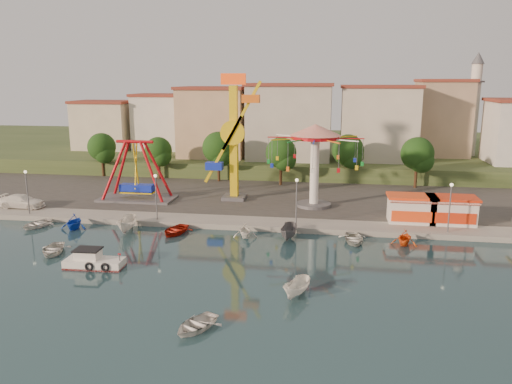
% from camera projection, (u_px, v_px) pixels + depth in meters
% --- Properties ---
extents(ground, '(200.00, 200.00, 0.00)m').
position_uv_depth(ground, '(193.00, 270.00, 43.79)').
color(ground, '#132B36').
rests_on(ground, ground).
extents(quay_deck, '(200.00, 100.00, 0.60)m').
position_uv_depth(quay_deck, '(276.00, 159.00, 103.48)').
color(quay_deck, '#9E998E').
rests_on(quay_deck, ground).
extents(asphalt_pad, '(90.00, 28.00, 0.01)m').
position_uv_depth(asphalt_pad, '(250.00, 190.00, 72.57)').
color(asphalt_pad, '#4C4944').
rests_on(asphalt_pad, quay_deck).
extents(hill_terrace, '(200.00, 60.00, 3.00)m').
position_uv_depth(hill_terrace, '(278.00, 150.00, 108.04)').
color(hill_terrace, '#384C26').
rests_on(hill_terrace, ground).
extents(pirate_ship_ride, '(10.00, 5.00, 8.00)m').
position_uv_depth(pirate_ship_ride, '(136.00, 172.00, 66.01)').
color(pirate_ship_ride, '#59595E').
rests_on(pirate_ship_ride, quay_deck).
extents(kamikaze_tower, '(5.43, 3.10, 16.50)m').
position_uv_depth(kamikaze_tower, '(235.00, 141.00, 65.10)').
color(kamikaze_tower, '#59595E').
rests_on(kamikaze_tower, quay_deck).
extents(wave_swinger, '(11.60, 11.60, 10.40)m').
position_uv_depth(wave_swinger, '(315.00, 147.00, 61.71)').
color(wave_swinger, '#59595E').
rests_on(wave_swinger, quay_deck).
extents(booth_left, '(5.40, 3.78, 3.08)m').
position_uv_depth(booth_left, '(411.00, 208.00, 56.08)').
color(booth_left, white).
rests_on(booth_left, quay_deck).
extents(booth_mid, '(5.40, 3.78, 3.08)m').
position_uv_depth(booth_mid, '(451.00, 210.00, 55.43)').
color(booth_mid, white).
rests_on(booth_mid, quay_deck).
extents(lamp_post_0, '(0.14, 0.14, 5.00)m').
position_uv_depth(lamp_post_0, '(28.00, 193.00, 59.26)').
color(lamp_post_0, '#59595E').
rests_on(lamp_post_0, quay_deck).
extents(lamp_post_1, '(0.14, 0.14, 5.00)m').
position_uv_depth(lamp_post_1, '(156.00, 198.00, 56.84)').
color(lamp_post_1, '#59595E').
rests_on(lamp_post_1, quay_deck).
extents(lamp_post_2, '(0.14, 0.14, 5.00)m').
position_uv_depth(lamp_post_2, '(296.00, 203.00, 54.43)').
color(lamp_post_2, '#59595E').
rests_on(lamp_post_2, quay_deck).
extents(lamp_post_3, '(0.14, 0.14, 5.00)m').
position_uv_depth(lamp_post_3, '(450.00, 209.00, 52.01)').
color(lamp_post_3, '#59595E').
rests_on(lamp_post_3, quay_deck).
extents(tree_0, '(4.60, 4.60, 7.19)m').
position_uv_depth(tree_0, '(102.00, 147.00, 82.15)').
color(tree_0, '#382314').
rests_on(tree_0, quay_deck).
extents(tree_1, '(4.35, 4.35, 6.80)m').
position_uv_depth(tree_1, '(158.00, 151.00, 79.99)').
color(tree_1, '#382314').
rests_on(tree_1, quay_deck).
extents(tree_2, '(5.02, 5.02, 7.85)m').
position_uv_depth(tree_2, '(218.00, 148.00, 77.91)').
color(tree_2, '#382314').
rests_on(tree_2, quay_deck).
extents(tree_3, '(4.68, 4.68, 7.32)m').
position_uv_depth(tree_3, '(281.00, 153.00, 75.08)').
color(tree_3, '#382314').
rests_on(tree_3, quay_deck).
extents(tree_4, '(4.86, 4.86, 7.60)m').
position_uv_depth(tree_4, '(348.00, 150.00, 76.42)').
color(tree_4, '#382314').
rests_on(tree_4, quay_deck).
extents(tree_5, '(4.83, 4.83, 7.54)m').
position_uv_depth(tree_5, '(417.00, 154.00, 73.16)').
color(tree_5, '#382314').
rests_on(tree_5, quay_deck).
extents(building_0, '(9.26, 9.53, 11.87)m').
position_uv_depth(building_0, '(85.00, 121.00, 91.26)').
color(building_0, beige).
rests_on(building_0, hill_terrace).
extents(building_1, '(12.33, 9.01, 8.63)m').
position_uv_depth(building_1, '(158.00, 128.00, 94.93)').
color(building_1, silver).
rests_on(building_1, hill_terrace).
extents(building_2, '(11.95, 9.28, 11.23)m').
position_uv_depth(building_2, '(226.00, 122.00, 93.21)').
color(building_2, tan).
rests_on(building_2, hill_terrace).
extents(building_3, '(12.59, 10.50, 9.20)m').
position_uv_depth(building_3, '(299.00, 130.00, 88.31)').
color(building_3, beige).
rests_on(building_3, hill_terrace).
extents(building_4, '(10.75, 9.23, 9.24)m').
position_uv_depth(building_4, '(375.00, 129.00, 89.55)').
color(building_4, beige).
rests_on(building_4, hill_terrace).
extents(building_5, '(12.77, 10.96, 11.21)m').
position_uv_depth(building_5, '(455.00, 126.00, 85.52)').
color(building_5, tan).
rests_on(building_5, hill_terrace).
extents(minaret, '(2.80, 2.80, 18.00)m').
position_uv_depth(minaret, '(474.00, 102.00, 87.65)').
color(minaret, silver).
rests_on(minaret, hill_terrace).
extents(cabin_motorboat, '(5.26, 2.26, 1.82)m').
position_uv_depth(cabin_motorboat, '(93.00, 262.00, 44.25)').
color(cabin_motorboat, white).
rests_on(cabin_motorboat, ground).
extents(rowboat_a, '(3.73, 4.54, 0.82)m').
position_uv_depth(rowboat_a, '(53.00, 249.00, 47.76)').
color(rowboat_a, silver).
rests_on(rowboat_a, ground).
extents(rowboat_b, '(3.88, 4.37, 0.75)m').
position_uv_depth(rowboat_b, '(196.00, 324.00, 33.19)').
color(rowboat_b, white).
rests_on(rowboat_b, ground).
extents(skiff, '(2.57, 3.77, 1.37)m').
position_uv_depth(skiff, '(297.00, 288.00, 38.19)').
color(skiff, white).
rests_on(skiff, ground).
extents(van, '(5.63, 2.29, 1.63)m').
position_uv_depth(van, '(22.00, 201.00, 62.48)').
color(van, white).
rests_on(van, quay_deck).
extents(moored_boat_0, '(3.65, 4.35, 0.77)m').
position_uv_depth(moored_boat_0, '(36.00, 224.00, 56.33)').
color(moored_boat_0, silver).
rests_on(moored_boat_0, ground).
extents(moored_boat_1, '(3.16, 3.56, 1.72)m').
position_uv_depth(moored_boat_1, '(74.00, 222.00, 55.54)').
color(moored_boat_1, blue).
rests_on(moored_boat_1, ground).
extents(moored_boat_2, '(2.00, 4.39, 1.65)m').
position_uv_depth(moored_boat_2, '(127.00, 224.00, 54.60)').
color(moored_boat_2, silver).
rests_on(moored_boat_2, ground).
extents(moored_boat_3, '(3.79, 4.67, 0.85)m').
position_uv_depth(moored_boat_3, '(175.00, 230.00, 53.87)').
color(moored_boat_3, '#A81B0D').
rests_on(moored_boat_3, ground).
extents(moored_boat_4, '(3.25, 3.53, 1.55)m').
position_uv_depth(moored_boat_4, '(245.00, 230.00, 52.63)').
color(moored_boat_4, white).
rests_on(moored_boat_4, ground).
extents(moored_boat_5, '(1.80, 4.17, 1.58)m').
position_uv_depth(moored_boat_5, '(289.00, 232.00, 51.93)').
color(moored_boat_5, '#5C5B61').
rests_on(moored_boat_5, ground).
extents(moored_boat_6, '(3.21, 4.24, 0.83)m').
position_uv_depth(moored_boat_6, '(354.00, 239.00, 51.00)').
color(moored_boat_6, silver).
rests_on(moored_boat_6, ground).
extents(moored_boat_7, '(3.31, 3.59, 1.57)m').
position_uv_depth(moored_boat_7, '(405.00, 237.00, 50.16)').
color(moored_boat_7, '#EB5414').
rests_on(moored_boat_7, ground).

